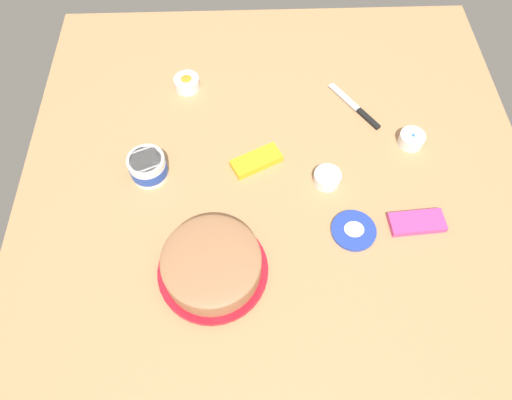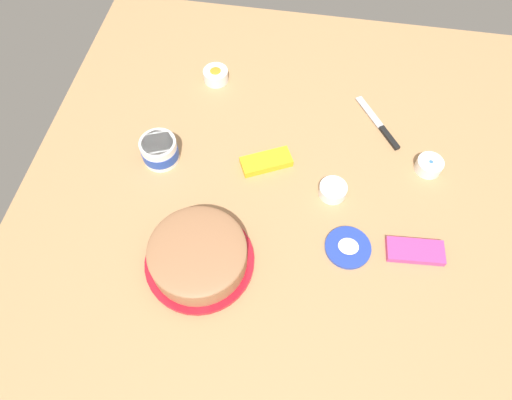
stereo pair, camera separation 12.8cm
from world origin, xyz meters
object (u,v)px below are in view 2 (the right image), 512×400
Objects in this scene: sprinkle_bowl_orange at (216,75)px; sprinkle_bowl_rainbow at (333,190)px; candy_box_upper at (266,162)px; frosted_cake at (198,255)px; sprinkle_bowl_blue at (429,165)px; frosting_tub_lid at (348,247)px; frosting_tub at (160,150)px; candy_box_lower at (415,251)px; spreading_knife at (381,127)px.

sprinkle_bowl_rainbow is (0.43, -0.39, -0.01)m from sprinkle_bowl_orange.
sprinkle_bowl_orange is at bearing 98.51° from candy_box_upper.
sprinkle_bowl_blue is at bearing 33.76° from frosted_cake.
frosting_tub_lid is (0.39, 0.11, -0.04)m from frosted_cake.
sprinkle_bowl_rainbow reaches higher than candy_box_upper.
sprinkle_bowl_blue is (0.81, 0.09, -0.02)m from frosting_tub.
frosting_tub_lid is at bearing -19.80° from frosting_tub.
frosting_tub is 0.72× the size of candy_box_lower.
sprinkle_bowl_blue reaches higher than frosting_tub_lid.
candy_box_upper is (0.22, -0.32, -0.01)m from sprinkle_bowl_orange.
frosting_tub_lid is 0.36m from candy_box_upper.
frosting_tub_lid reaches higher than spreading_knife.
candy_box_upper is (-0.21, 0.07, -0.01)m from sprinkle_bowl_rainbow.
candy_box_lower is (0.18, 0.02, 0.00)m from frosting_tub_lid.
sprinkle_bowl_orange is at bearing 98.26° from frosted_cake.
frosting_tub reaches higher than sprinkle_bowl_orange.
candy_box_upper is at bearing 160.72° from sprinkle_bowl_rainbow.
sprinkle_bowl_rainbow is 0.22m from candy_box_upper.
sprinkle_bowl_blue is 0.29m from candy_box_lower.
sprinkle_bowl_orange is 0.55× the size of candy_box_lower.
sprinkle_bowl_orange is 0.55× the size of candy_box_upper.
sprinkle_bowl_rainbow is (-0.13, -0.27, 0.01)m from spreading_knife.
frosting_tub is 0.73× the size of candy_box_upper.
sprinkle_bowl_blue is at bearing 77.56° from candy_box_lower.
candy_box_lower is at bearing 12.18° from frosted_cake.
candy_box_upper is at bearing 5.50° from frosting_tub.
frosting_tub is at bearing 160.20° from frosting_tub_lid.
candy_box_upper reaches higher than frosting_tub_lid.
frosting_tub reaches higher than sprinkle_bowl_blue.
frosted_cake reaches higher than sprinkle_bowl_rainbow.
frosted_cake reaches higher than spreading_knife.
frosting_tub is 0.62m from frosting_tub_lid.
sprinkle_bowl_rainbow is 0.52× the size of candy_box_lower.
sprinkle_bowl_rainbow is at bearing -45.62° from candy_box_upper.
sprinkle_bowl_orange is at bearing 136.57° from candy_box_lower.
sprinkle_bowl_rainbow is at bearing 143.13° from candy_box_lower.
frosted_cake is at bearing -130.58° from spreading_knife.
frosting_tub is 0.54× the size of spreading_knife.
sprinkle_bowl_blue is 0.49m from candy_box_upper.
frosted_cake is 0.41m from frosting_tub_lid.
frosted_cake is at bearing -58.57° from frosting_tub.
spreading_knife is at bearing 63.64° from sprinkle_bowl_rainbow.
frosting_tub reaches higher than spreading_knife.
frosted_cake is 0.37m from candy_box_upper.
spreading_knife is 0.40m from candy_box_upper.
candy_box_upper is at bearing -172.77° from sprinkle_bowl_blue.
sprinkle_bowl_blue is (0.61, 0.41, -0.02)m from frosted_cake.
sprinkle_bowl_orange reaches higher than sprinkle_bowl_blue.
frosting_tub_lid is 0.38m from sprinkle_bowl_blue.
frosting_tub_lid is 0.75m from sprinkle_bowl_orange.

